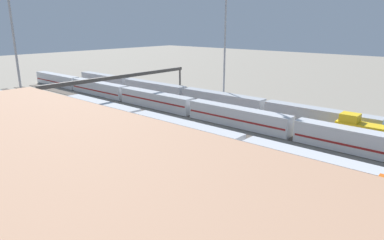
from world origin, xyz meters
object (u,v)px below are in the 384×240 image
(train_on_track_2, at_px, (185,106))
(light_mast_0, at_px, (225,25))
(train_on_track_0, at_px, (217,100))
(maintenance_shed, at_px, (61,212))
(train_on_track_1, at_px, (365,133))
(train_on_track_7, at_px, (92,132))
(signal_gantry, at_px, (122,79))
(train_on_track_5, at_px, (184,133))
(light_mast_1, at_px, (14,38))

(train_on_track_2, xyz_separation_m, light_mast_0, (-1.63, -12.61, 17.81))
(train_on_track_0, distance_m, maintenance_shed, 60.38)
(train_on_track_1, relative_size, maintenance_shed, 0.19)
(train_on_track_7, xyz_separation_m, signal_gantry, (13.66, -17.50, 5.67))
(train_on_track_5, height_order, light_mast_0, light_mast_0)
(train_on_track_7, relative_size, train_on_track_5, 1.95)
(train_on_track_1, relative_size, train_on_track_0, 0.09)
(train_on_track_1, bearing_deg, train_on_track_0, -8.04)
(train_on_track_7, height_order, light_mast_1, light_mast_1)
(train_on_track_2, distance_m, train_on_track_0, 10.10)
(light_mast_0, height_order, signal_gantry, light_mast_0)
(train_on_track_7, xyz_separation_m, maintenance_shed, (-26.32, 19.55, 3.52))
(train_on_track_7, distance_m, light_mast_1, 26.55)
(train_on_track_7, bearing_deg, train_on_track_0, -91.11)
(train_on_track_7, xyz_separation_m, train_on_track_5, (-12.51, -10.00, -0.05))
(train_on_track_1, relative_size, train_on_track_2, 0.07)
(light_mast_1, relative_size, maintenance_shed, 0.52)
(train_on_track_5, relative_size, light_mast_1, 2.61)
(train_on_track_1, height_order, train_on_track_2, train_on_track_1)
(train_on_track_7, bearing_deg, light_mast_0, -91.31)
(train_on_track_1, relative_size, light_mast_0, 0.31)
(light_mast_0, xyz_separation_m, light_mast_1, (22.40, 39.80, -2.41))
(light_mast_0, height_order, maintenance_shed, light_mast_0)
(train_on_track_0, bearing_deg, train_on_track_7, 88.89)
(train_on_track_2, distance_m, maintenance_shed, 52.26)
(train_on_track_1, bearing_deg, train_on_track_5, 40.33)
(light_mast_1, bearing_deg, train_on_track_2, -127.37)
(train_on_track_0, xyz_separation_m, light_mast_1, (22.21, 37.19, 15.36))
(train_on_track_5, height_order, train_on_track_0, train_on_track_0)
(train_on_track_1, height_order, train_on_track_5, train_on_track_1)
(train_on_track_0, bearing_deg, signal_gantry, 50.67)
(train_on_track_2, relative_size, train_on_track_7, 1.00)
(light_mast_0, relative_size, maintenance_shed, 0.60)
(train_on_track_5, distance_m, signal_gantry, 27.82)
(train_on_track_5, relative_size, light_mast_0, 2.24)
(train_on_track_0, height_order, light_mast_1, light_mast_1)
(train_on_track_0, relative_size, maintenance_shed, 2.17)
(train_on_track_1, relative_size, signal_gantry, 0.25)
(train_on_track_2, xyz_separation_m, light_mast_1, (20.77, 27.19, 15.40))
(train_on_track_1, height_order, light_mast_0, light_mast_0)
(train_on_track_2, bearing_deg, train_on_track_7, 91.77)
(train_on_track_7, distance_m, train_on_track_0, 35.01)
(train_on_track_1, xyz_separation_m, signal_gantry, (49.73, 12.50, 5.58))
(light_mast_0, distance_m, signal_gantry, 27.61)
(train_on_track_2, xyz_separation_m, signal_gantry, (12.89, 7.50, 5.69))
(train_on_track_2, bearing_deg, maintenance_shed, 121.31)
(light_mast_0, bearing_deg, train_on_track_7, 88.69)
(train_on_track_2, xyz_separation_m, maintenance_shed, (-27.10, 44.55, 3.54))
(train_on_track_0, relative_size, light_mast_1, 4.19)
(train_on_track_1, height_order, signal_gantry, signal_gantry)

